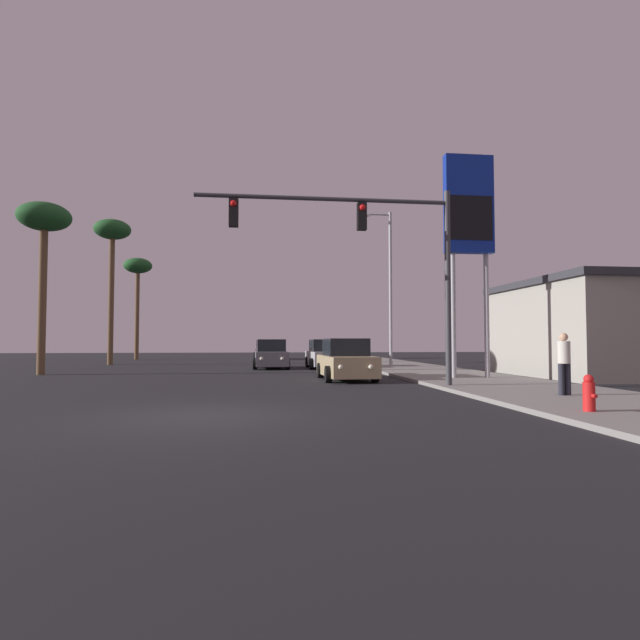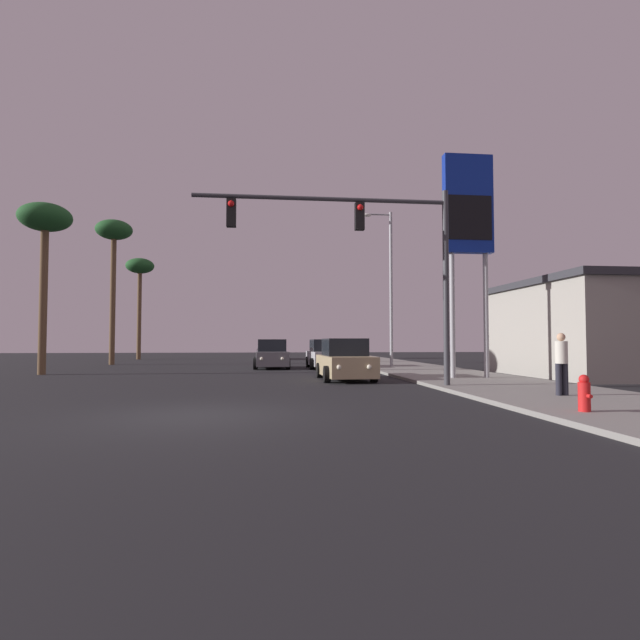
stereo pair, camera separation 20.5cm
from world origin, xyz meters
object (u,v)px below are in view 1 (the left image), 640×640
Objects in this scene: car_tan at (346,361)px; fire_hydrant at (589,393)px; traffic_light_mast at (375,244)px; palm_tree_mid at (112,238)px; pedestrian_on_sidewalk at (564,361)px; car_grey at (271,355)px; car_white at (266,350)px; gas_station_sign at (469,217)px; car_silver at (325,355)px; palm_tree_near at (44,225)px; street_lamp at (388,280)px; palm_tree_far at (138,271)px.

car_tan is 5.71× the size of fire_hydrant.
traffic_light_mast is 0.86× the size of palm_tree_mid.
palm_tree_mid reaches higher than traffic_light_mast.
traffic_light_mast is 5.05× the size of pedestrian_on_sidewalk.
car_grey is 1.00× the size of car_white.
car_white is 15.99m from palm_tree_mid.
palm_tree_mid is at bearing 123.88° from fire_hydrant.
gas_station_sign is at bearing 80.67° from fire_hydrant.
gas_station_sign is 11.40m from fire_hydrant.
traffic_light_mast is 8.22m from fire_hydrant.
traffic_light_mast reaches higher than car_white.
fire_hydrant is (3.10, -19.19, -0.27)m from car_silver.
palm_tree_near is at bearing 14.36° from car_silver.
gas_station_sign is at bearing 107.44° from car_white.
street_lamp is at bearing 73.64° from traffic_light_mast.
pedestrian_on_sidewalk is 29.58m from palm_tree_mid.
car_grey is 20.50m from fire_hydrant.
pedestrian_on_sidewalk is 0.19× the size of palm_tree_far.
fire_hydrant is at bearing 106.15° from car_grey.
gas_station_sign is 1.02× the size of palm_tree_far.
car_tan is at bearing 169.12° from gas_station_sign.
car_white is at bearing 113.73° from street_lamp.
car_silver is 0.51× the size of traffic_light_mast.
gas_station_sign reaches higher than palm_tree_far.
traffic_light_mast is 1.04× the size of palm_tree_near.
palm_tree_far reaches higher than pedestrian_on_sidewalk.
street_lamp reaches higher than car_silver.
street_lamp is 19.14m from fire_hydrant.
car_grey is 0.53× the size of palm_tree_near.
street_lamp is (6.97, -15.85, 4.36)m from car_white.
car_tan is 0.49× the size of palm_tree_far.
palm_tree_mid is at bearing 126.29° from traffic_light_mast.
fire_hydrant is at bearing -41.49° from palm_tree_near.
palm_tree_far is at bearing 91.48° from palm_tree_near.
car_tan is (3.08, -24.00, 0.00)m from car_white.
gas_station_sign is at bearing 34.55° from traffic_light_mast.
palm_tree_near reaches higher than fire_hydrant.
car_grey is at bearing -27.50° from palm_tree_mid.
traffic_light_mast is 0.94× the size of street_lamp.
pedestrian_on_sidewalk is (7.57, -16.59, 0.27)m from car_grey.
pedestrian_on_sidewalk is 37.84m from palm_tree_far.
traffic_light_mast reaches higher than fire_hydrant.
car_grey is 14.18m from traffic_light_mast.
car_silver and car_tan have the same top height.
palm_tree_far is at bearing -55.39° from car_grey.
gas_station_sign is at bearing -53.25° from palm_tree_far.
fire_hydrant is (-1.56, -9.48, -6.13)m from gas_station_sign.
palm_tree_mid reaches higher than car_tan.
palm_tree_mid is at bearing 41.71° from car_white.
car_white is 0.53× the size of palm_tree_near.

